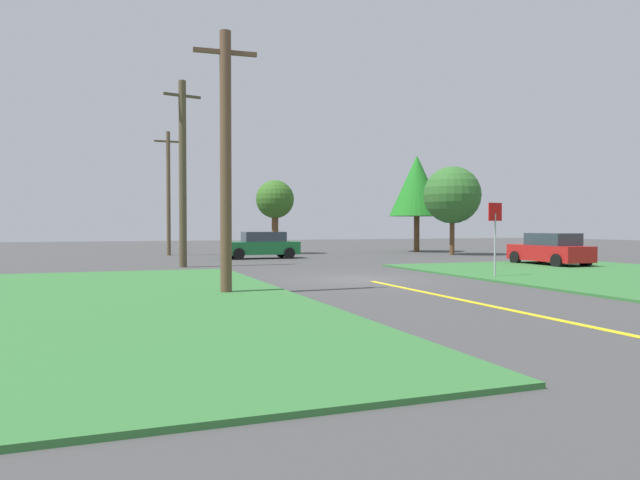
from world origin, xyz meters
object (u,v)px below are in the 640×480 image
(utility_pole_near, at_px, (226,160))
(pine_tree_center, at_px, (452,195))
(utility_pole_mid, at_px, (183,172))
(oak_tree_right, at_px, (417,186))
(car_on_crossroad, at_px, (550,250))
(stop_sign, at_px, (495,226))
(car_approaching_junction, at_px, (262,245))
(utility_pole_far, at_px, (168,191))
(oak_tree_left, at_px, (275,200))

(utility_pole_near, relative_size, pine_tree_center, 1.24)
(utility_pole_mid, distance_m, oak_tree_right, 21.76)
(car_on_crossroad, relative_size, pine_tree_center, 0.74)
(oak_tree_right, bearing_deg, stop_sign, -112.23)
(utility_pole_near, relative_size, utility_pole_mid, 0.85)
(car_approaching_junction, distance_m, utility_pole_far, 8.36)
(stop_sign, distance_m, utility_pole_near, 10.85)
(car_on_crossroad, bearing_deg, utility_pole_near, 111.35)
(car_approaching_junction, distance_m, car_on_crossroad, 16.26)
(car_approaching_junction, bearing_deg, stop_sign, 107.49)
(utility_pole_near, relative_size, oak_tree_left, 1.44)
(car_on_crossroad, relative_size, oak_tree_right, 0.60)
(stop_sign, relative_size, utility_pole_near, 0.38)
(utility_pole_far, bearing_deg, pine_tree_center, -18.14)
(car_approaching_junction, height_order, utility_pole_near, utility_pole_near)
(car_approaching_junction, xyz_separation_m, oak_tree_right, (13.48, 4.93, 4.23))
(stop_sign, height_order, oak_tree_right, oak_tree_right)
(utility_pole_mid, xyz_separation_m, utility_pole_far, (0.47, 11.73, -0.23))
(utility_pole_mid, bearing_deg, car_approaching_junction, 47.77)
(utility_pole_near, relative_size, oak_tree_right, 1.02)
(utility_pole_near, bearing_deg, utility_pole_far, 88.36)
(oak_tree_left, distance_m, oak_tree_right, 11.19)
(oak_tree_left, distance_m, pine_tree_center, 12.29)
(car_approaching_junction, bearing_deg, utility_pole_far, -49.67)
(car_approaching_junction, distance_m, utility_pole_near, 18.76)
(stop_sign, distance_m, utility_pole_far, 23.96)
(pine_tree_center, height_order, oak_tree_right, oak_tree_right)
(utility_pole_far, bearing_deg, stop_sign, -65.55)
(stop_sign, height_order, utility_pole_near, utility_pole_near)
(pine_tree_center, bearing_deg, stop_sign, -117.97)
(oak_tree_left, bearing_deg, car_approaching_junction, -113.72)
(stop_sign, distance_m, utility_pole_mid, 14.60)
(oak_tree_left, bearing_deg, car_on_crossroad, -60.73)
(utility_pole_far, bearing_deg, car_approaching_junction, -49.83)
(utility_pole_near, bearing_deg, car_approaching_junction, 72.46)
(car_on_crossroad, height_order, pine_tree_center, pine_tree_center)
(utility_pole_mid, height_order, pine_tree_center, utility_pole_mid)
(car_on_crossroad, relative_size, utility_pole_mid, 0.50)
(car_on_crossroad, xyz_separation_m, utility_pole_mid, (-17.08, 5.37, 3.72))
(stop_sign, relative_size, car_approaching_junction, 0.63)
(oak_tree_right, bearing_deg, oak_tree_left, 177.71)
(car_approaching_junction, relative_size, utility_pole_mid, 0.51)
(utility_pole_near, distance_m, pine_tree_center, 25.76)
(car_approaching_junction, distance_m, utility_pole_mid, 8.82)
(stop_sign, height_order, oak_tree_left, oak_tree_left)
(car_on_crossroad, bearing_deg, utility_pole_mid, 73.69)
(car_approaching_junction, height_order, car_on_crossroad, same)
(utility_pole_far, height_order, pine_tree_center, utility_pole_far)
(stop_sign, distance_m, car_on_crossroad, 8.25)
(car_on_crossroad, height_order, utility_pole_near, utility_pole_near)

